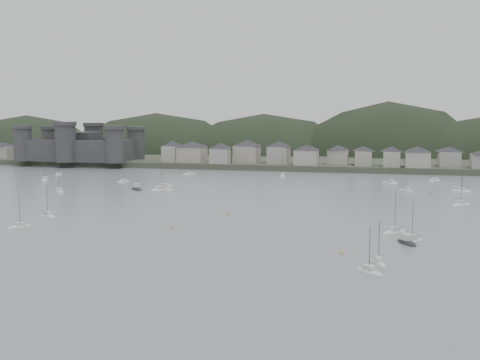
# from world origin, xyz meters

# --- Properties ---
(ground) EXTENTS (900.00, 900.00, 0.00)m
(ground) POSITION_xyz_m (0.00, 0.00, 0.00)
(ground) COLOR slate
(ground) RESTS_ON ground
(far_shore_land) EXTENTS (900.00, 250.00, 3.00)m
(far_shore_land) POSITION_xyz_m (0.00, 295.00, 1.50)
(far_shore_land) COLOR #383D2D
(far_shore_land) RESTS_ON ground
(forested_ridge) EXTENTS (851.55, 103.94, 102.57)m
(forested_ridge) POSITION_xyz_m (4.83, 269.40, -11.28)
(forested_ridge) COLOR black
(forested_ridge) RESTS_ON ground
(castle) EXTENTS (66.00, 43.00, 20.00)m
(castle) POSITION_xyz_m (-120.00, 179.80, 10.96)
(castle) COLOR #37373A
(castle) RESTS_ON far_shore_land
(waterfront_town) EXTENTS (451.48, 28.46, 12.92)m
(waterfront_town) POSITION_xyz_m (50.59, 183.34, 8.66)
(waterfront_town) COLOR gray
(waterfront_town) RESTS_ON far_shore_land
(sailboat_lead) EXTENTS (3.49, 8.36, 11.11)m
(sailboat_lead) POSITION_xyz_m (2.78, 147.36, 0.18)
(sailboat_lead) COLOR silver
(sailboat_lead) RESTS_ON ground
(moored_fleet) EXTENTS (238.12, 172.72, 12.72)m
(moored_fleet) POSITION_xyz_m (-5.70, 61.85, 0.18)
(moored_fleet) COLOR silver
(moored_fleet) RESTS_ON ground
(motor_launch_near) EXTENTS (5.61, 7.78, 3.77)m
(motor_launch_near) POSITION_xyz_m (54.15, 11.63, 0.30)
(motor_launch_near) COLOR black
(motor_launch_near) RESTS_ON ground
(motor_launch_far) EXTENTS (7.98, 8.65, 4.06)m
(motor_launch_far) POSITION_xyz_m (-43.71, 85.24, 0.28)
(motor_launch_far) COLOR black
(motor_launch_far) RESTS_ON ground
(mooring_buoys) EXTENTS (189.58, 116.15, 0.70)m
(mooring_buoys) POSITION_xyz_m (1.54, 53.21, 0.15)
(mooring_buoys) COLOR gold
(mooring_buoys) RESTS_ON ground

